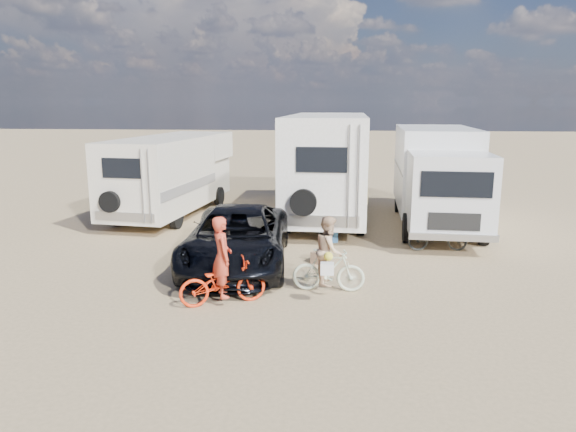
# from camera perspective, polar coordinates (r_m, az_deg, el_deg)

# --- Properties ---
(ground) EXTENTS (140.00, 140.00, 0.00)m
(ground) POSITION_cam_1_polar(r_m,az_deg,el_deg) (12.80, 1.17, -7.16)
(ground) COLOR tan
(ground) RESTS_ON ground
(rv_main) EXTENTS (2.87, 8.17, 3.77)m
(rv_main) POSITION_cam_1_polar(r_m,az_deg,el_deg) (19.54, 4.23, 5.18)
(rv_main) COLOR white
(rv_main) RESTS_ON ground
(rv_left) EXTENTS (3.24, 7.48, 2.95)m
(rv_left) POSITION_cam_1_polar(r_m,az_deg,el_deg) (20.66, -12.31, 4.18)
(rv_left) COLOR white
(rv_left) RESTS_ON ground
(box_truck) EXTENTS (2.91, 7.83, 3.33)m
(box_truck) POSITION_cam_1_polar(r_m,az_deg,el_deg) (18.87, 15.68, 3.86)
(box_truck) COLOR silver
(box_truck) RESTS_ON ground
(dark_suv) EXTENTS (2.90, 5.65, 1.53)m
(dark_suv) POSITION_cam_1_polar(r_m,az_deg,el_deg) (13.91, -5.46, -2.35)
(dark_suv) COLOR black
(dark_suv) RESTS_ON ground
(bike_man) EXTENTS (1.95, 1.34, 0.97)m
(bike_man) POSITION_cam_1_polar(r_m,az_deg,el_deg) (11.45, -7.00, -7.02)
(bike_man) COLOR red
(bike_man) RESTS_ON ground
(bike_woman) EXTENTS (1.65, 0.49, 0.98)m
(bike_woman) POSITION_cam_1_polar(r_m,az_deg,el_deg) (12.15, 4.35, -5.79)
(bike_woman) COLOR beige
(bike_woman) RESTS_ON ground
(rider_man) EXTENTS (0.63, 0.74, 1.73)m
(rider_man) POSITION_cam_1_polar(r_m,az_deg,el_deg) (11.33, -7.04, -5.21)
(rider_man) COLOR #C83F27
(rider_man) RESTS_ON ground
(rider_woman) EXTENTS (0.61, 0.77, 1.57)m
(rider_woman) POSITION_cam_1_polar(r_m,az_deg,el_deg) (12.07, 4.38, -4.48)
(rider_woman) COLOR tan
(rider_woman) RESTS_ON ground
(bike_parked) EXTENTS (1.76, 0.74, 0.90)m
(bike_parked) POSITION_cam_1_polar(r_m,az_deg,el_deg) (15.97, 15.72, -2.02)
(bike_parked) COLOR #282A28
(bike_parked) RESTS_ON ground
(cooler) EXTENTS (0.60, 0.52, 0.40)m
(cooler) POSITION_cam_1_polar(r_m,az_deg,el_deg) (16.44, 4.32, -2.10)
(cooler) COLOR #2F6196
(cooler) RESTS_ON ground
(crate) EXTENTS (0.53, 0.53, 0.32)m
(crate) POSITION_cam_1_polar(r_m,az_deg,el_deg) (14.33, 3.46, -4.39)
(crate) COLOR #7D5F49
(crate) RESTS_ON ground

